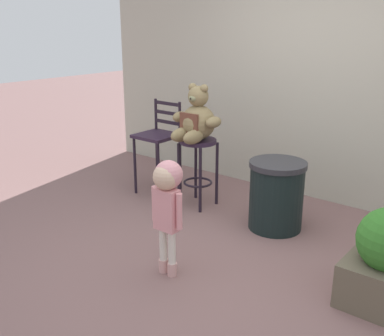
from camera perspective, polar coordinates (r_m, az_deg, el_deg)
ground_plane at (r=3.83m, az=3.39°, el=-11.51°), size 24.00×24.00×0.00m
building_wall at (r=5.07m, az=17.62°, el=18.13°), size 6.07×0.30×3.94m
bar_stool_with_teddy at (r=4.74m, az=0.75°, el=1.18°), size 0.38×0.38×0.72m
teddy_bear at (r=4.62m, az=0.54°, el=6.01°), size 0.55×0.49×0.57m
child_walking at (r=3.37m, az=-3.11°, el=-3.22°), size 0.29×0.23×0.92m
trash_bin at (r=4.33m, az=10.50°, el=-3.35°), size 0.53×0.53×0.66m
bar_chair_empty at (r=5.11m, az=-4.18°, el=3.54°), size 0.42×0.42×1.04m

